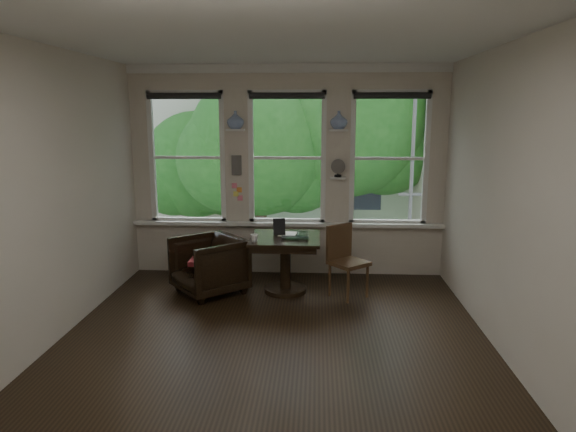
# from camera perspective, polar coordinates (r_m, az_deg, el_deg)

# --- Properties ---
(ground) EXTENTS (4.50, 4.50, 0.00)m
(ground) POSITION_cam_1_polar(r_m,az_deg,el_deg) (5.65, -1.46, -13.02)
(ground) COLOR black
(ground) RESTS_ON ground
(ceiling) EXTENTS (4.50, 4.50, 0.00)m
(ceiling) POSITION_cam_1_polar(r_m,az_deg,el_deg) (5.19, -1.63, 18.75)
(ceiling) COLOR silver
(ceiling) RESTS_ON ground
(wall_back) EXTENTS (4.50, 0.00, 4.50)m
(wall_back) POSITION_cam_1_polar(r_m,az_deg,el_deg) (7.44, -0.08, 4.94)
(wall_back) COLOR beige
(wall_back) RESTS_ON ground
(wall_front) EXTENTS (4.50, 0.00, 4.50)m
(wall_front) POSITION_cam_1_polar(r_m,az_deg,el_deg) (3.03, -5.11, -4.63)
(wall_front) COLOR beige
(wall_front) RESTS_ON ground
(wall_left) EXTENTS (0.00, 4.50, 4.50)m
(wall_left) POSITION_cam_1_polar(r_m,az_deg,el_deg) (5.85, -24.10, 2.19)
(wall_left) COLOR beige
(wall_left) RESTS_ON ground
(wall_right) EXTENTS (0.00, 4.50, 4.50)m
(wall_right) POSITION_cam_1_polar(r_m,az_deg,el_deg) (5.50, 22.51, 1.80)
(wall_right) COLOR beige
(wall_right) RESTS_ON ground
(window_left) EXTENTS (1.10, 0.12, 1.90)m
(window_left) POSITION_cam_1_polar(r_m,az_deg,el_deg) (7.64, -11.07, 6.40)
(window_left) COLOR white
(window_left) RESTS_ON ground
(window_center) EXTENTS (1.10, 0.12, 1.90)m
(window_center) POSITION_cam_1_polar(r_m,az_deg,el_deg) (7.42, -0.08, 6.47)
(window_center) COLOR white
(window_center) RESTS_ON ground
(window_right) EXTENTS (1.10, 0.12, 1.90)m
(window_right) POSITION_cam_1_polar(r_m,az_deg,el_deg) (7.48, 11.15, 6.30)
(window_right) COLOR white
(window_right) RESTS_ON ground
(shelf_left) EXTENTS (0.26, 0.16, 0.03)m
(shelf_left) POSITION_cam_1_polar(r_m,az_deg,el_deg) (7.37, -5.84, 9.50)
(shelf_left) COLOR white
(shelf_left) RESTS_ON ground
(shelf_right) EXTENTS (0.26, 0.16, 0.03)m
(shelf_right) POSITION_cam_1_polar(r_m,az_deg,el_deg) (7.29, 5.65, 9.48)
(shelf_right) COLOR white
(shelf_right) RESTS_ON ground
(intercom) EXTENTS (0.14, 0.06, 0.28)m
(intercom) POSITION_cam_1_polar(r_m,az_deg,el_deg) (7.44, -5.73, 5.65)
(intercom) COLOR #59544F
(intercom) RESTS_ON ground
(sticky_notes) EXTENTS (0.16, 0.01, 0.24)m
(sticky_notes) POSITION_cam_1_polar(r_m,az_deg,el_deg) (7.48, -5.67, 2.99)
(sticky_notes) COLOR pink
(sticky_notes) RESTS_ON ground
(desk_fan) EXTENTS (0.20, 0.20, 0.24)m
(desk_fan) POSITION_cam_1_polar(r_m,az_deg,el_deg) (7.31, 5.57, 5.00)
(desk_fan) COLOR #59544F
(desk_fan) RESTS_ON ground
(vase_left) EXTENTS (0.24, 0.24, 0.25)m
(vase_left) POSITION_cam_1_polar(r_m,az_deg,el_deg) (7.37, -5.86, 10.58)
(vase_left) COLOR white
(vase_left) RESTS_ON shelf_left
(vase_right) EXTENTS (0.24, 0.24, 0.25)m
(vase_right) POSITION_cam_1_polar(r_m,az_deg,el_deg) (7.29, 5.67, 10.57)
(vase_right) COLOR white
(vase_right) RESTS_ON shelf_right
(table) EXTENTS (0.90, 0.90, 0.75)m
(table) POSITION_cam_1_polar(r_m,az_deg,el_deg) (6.78, -0.30, -5.41)
(table) COLOR black
(table) RESTS_ON ground
(armchair_left) EXTENTS (1.15, 1.15, 0.75)m
(armchair_left) POSITION_cam_1_polar(r_m,az_deg,el_deg) (6.82, -8.78, -5.43)
(armchair_left) COLOR black
(armchair_left) RESTS_ON ground
(cushion_red) EXTENTS (0.45, 0.45, 0.06)m
(cushion_red) POSITION_cam_1_polar(r_m,az_deg,el_deg) (6.80, -8.80, -4.84)
(cushion_red) COLOR maroon
(cushion_red) RESTS_ON armchair_left
(side_chair_right) EXTENTS (0.59, 0.59, 0.92)m
(side_chair_right) POSITION_cam_1_polar(r_m,az_deg,el_deg) (6.63, 6.77, -5.12)
(side_chair_right) COLOR #422B17
(side_chair_right) RESTS_ON ground
(laptop) EXTENTS (0.35, 0.23, 0.03)m
(laptop) POSITION_cam_1_polar(r_m,az_deg,el_deg) (6.53, 0.76, -2.54)
(laptop) COLOR black
(laptop) RESTS_ON table
(mug) EXTENTS (0.11, 0.11, 0.10)m
(mug) POSITION_cam_1_polar(r_m,az_deg,el_deg) (6.44, -3.75, -2.45)
(mug) COLOR white
(mug) RESTS_ON table
(drinking_glass) EXTENTS (0.13, 0.13, 0.11)m
(drinking_glass) POSITION_cam_1_polar(r_m,az_deg,el_deg) (6.55, 1.59, -2.14)
(drinking_glass) COLOR white
(drinking_glass) RESTS_ON table
(tablet) EXTENTS (0.17, 0.10, 0.22)m
(tablet) POSITION_cam_1_polar(r_m,az_deg,el_deg) (6.77, -0.98, -1.20)
(tablet) COLOR black
(tablet) RESTS_ON table
(papers) EXTENTS (0.26, 0.33, 0.00)m
(papers) POSITION_cam_1_polar(r_m,az_deg,el_deg) (6.83, -0.02, -2.01)
(papers) COLOR silver
(papers) RESTS_ON table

